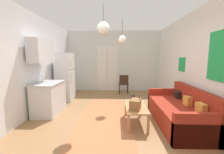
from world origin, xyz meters
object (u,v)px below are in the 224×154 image
pendant_lamp_near (103,28)px  handbag (135,104)px  accent_chair (124,83)px  couch (180,112)px  bamboo_vase (133,98)px  coffee_table (136,108)px  refrigerator (65,77)px  pendant_lamp_far (122,39)px

pendant_lamp_near → handbag: bearing=-26.7°
accent_chair → pendant_lamp_near: pendant_lamp_near is taller
couch → pendant_lamp_near: bearing=176.7°
bamboo_vase → pendant_lamp_near: 1.89m
coffee_table → refrigerator: (-2.35, 1.89, 0.49)m
couch → coffee_table: (-1.07, -0.04, 0.10)m
couch → refrigerator: bearing=151.7°
handbag → pendant_lamp_far: bearing=98.6°
couch → handbag: (-1.11, -0.26, 0.27)m
couch → accent_chair: 3.08m
handbag → refrigerator: bearing=137.7°
bamboo_vase → refrigerator: bearing=146.4°
bamboo_vase → accent_chair: (-0.11, 2.51, -0.06)m
refrigerator → pendant_lamp_far: pendant_lamp_far is taller
refrigerator → pendant_lamp_near: size_ratio=2.56×
pendant_lamp_near → pendant_lamp_far: (0.49, 1.23, -0.12)m
couch → refrigerator: (-3.43, 1.85, 0.59)m
coffee_table → handbag: bearing=-100.1°
couch → coffee_table: 1.08m
handbag → pendant_lamp_far: pendant_lamp_far is taller
handbag → refrigerator: (-2.31, 2.11, 0.32)m
handbag → refrigerator: 3.15m
coffee_table → pendant_lamp_near: bearing=169.1°
accent_chair → pendant_lamp_near: 3.31m
bamboo_vase → pendant_lamp_near: pendant_lamp_near is taller
coffee_table → accent_chair: 2.86m
pendant_lamp_near → refrigerator: bearing=132.3°
bamboo_vase → couch: bearing=-15.3°
handbag → accent_chair: size_ratio=0.43×
coffee_table → accent_chair: accent_chair is taller
handbag → coffee_table: bearing=79.9°
bamboo_vase → pendant_lamp_far: pendant_lamp_far is taller
accent_chair → couch: bearing=113.3°
coffee_table → pendant_lamp_far: pendant_lamp_far is taller
refrigerator → pendant_lamp_near: (1.58, -1.74, 1.39)m
coffee_table → handbag: size_ratio=2.79×
refrigerator → coffee_table: bearing=-38.7°
handbag → refrigerator: refrigerator is taller
couch → pendant_lamp_far: (-1.36, 1.33, 1.86)m
accent_chair → pendant_lamp_far: bearing=84.7°
handbag → pendant_lamp_far: size_ratio=0.46×
couch → accent_chair: (-1.22, 2.82, 0.19)m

